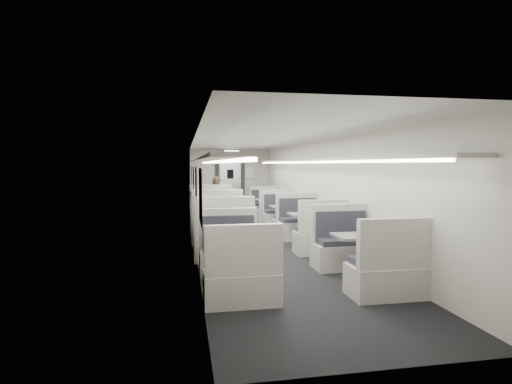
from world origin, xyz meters
name	(u,v)px	position (x,y,z in m)	size (l,w,h in m)	color
room	(259,191)	(0.00, 0.00, 1.20)	(3.24, 12.24, 2.64)	black
booth_left_a	(208,211)	(-1.00, 3.27, 0.37)	(1.03, 2.10, 1.12)	#ABA6A0
booth_left_b	(214,220)	(-1.00, 0.87, 0.42)	(1.16, 2.35, 1.26)	#ABA6A0
booth_left_c	(219,231)	(-1.00, -0.77, 0.41)	(1.13, 2.29, 1.23)	#ABA6A0
booth_left_d	(235,263)	(-1.00, -3.35, 0.36)	(0.99, 2.01, 1.07)	#ABA6A0
booth_right_a	(269,209)	(1.00, 3.57, 0.35)	(0.97, 1.97, 1.06)	#ABA6A0
booth_right_b	(286,218)	(1.00, 1.35, 0.36)	(0.98, 1.99, 1.06)	#ABA6A0
booth_right_c	(309,229)	(1.00, -0.68, 0.38)	(1.03, 2.10, 1.12)	#ABA6A0
booth_right_d	(362,257)	(1.00, -3.41, 0.37)	(1.03, 2.09, 1.12)	#ABA6A0
passenger	(217,202)	(-0.80, 2.38, 0.74)	(0.54, 0.35, 1.48)	black
window_a	(192,179)	(-1.49, 3.40, 1.35)	(0.02, 1.18, 0.84)	black
window_b	(194,183)	(-1.49, 1.20, 1.35)	(0.02, 1.18, 0.84)	black
window_c	(196,188)	(-1.49, -1.00, 1.35)	(0.02, 1.18, 0.84)	black
window_d	(201,196)	(-1.49, -3.20, 1.35)	(0.02, 1.18, 0.84)	black
luggage_rack_left	(206,160)	(-1.24, -0.30, 1.92)	(0.46, 10.40, 0.09)	#ABA6A0
luggage_rack_right	(314,160)	(1.24, -0.30, 1.92)	(0.46, 10.40, 0.09)	#ABA6A0
vestibule_door	(230,185)	(0.00, 5.93, 1.04)	(1.10, 0.13, 2.10)	black
exit_sign	(232,152)	(0.00, 5.44, 2.28)	(0.62, 0.12, 0.16)	black
wall_notice	(250,173)	(0.75, 5.92, 1.50)	(0.32, 0.02, 0.40)	silver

